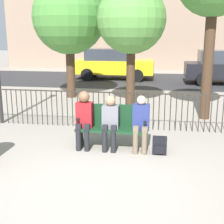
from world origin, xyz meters
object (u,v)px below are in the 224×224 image
seated_person_0 (84,116)px  tree_1 (131,20)px  seated_person_2 (141,121)px  parked_car_0 (113,63)px  tree_2 (69,18)px  park_bench (113,125)px  seated_person_1 (110,120)px  backpack (160,146)px

seated_person_0 → tree_1: size_ratio=0.31×
seated_person_0 → tree_1: (0.56, 4.16, 2.10)m
seated_person_2 → tree_1: 4.73m
tree_1 → parked_car_0: size_ratio=0.94×
seated_person_0 → parked_car_0: bearing=95.5°
seated_person_0 → tree_2: size_ratio=0.28×
park_bench → seated_person_0: seated_person_0 is taller
tree_2 → tree_1: bearing=-26.0°
seated_person_0 → seated_person_1: bearing=-0.5°
tree_1 → parked_car_0: 6.84m
seated_person_2 → tree_1: size_ratio=0.30×
park_bench → seated_person_0: bearing=-167.9°
backpack → seated_person_1: bearing=174.3°
park_bench → parked_car_0: size_ratio=0.36×
seated_person_1 → tree_1: (0.01, 4.17, 2.16)m
seated_person_1 → parked_car_0: parked_car_0 is taller
seated_person_1 → tree_2: bearing=114.1°
seated_person_1 → backpack: seated_person_1 is taller
tree_1 → seated_person_1: bearing=-90.1°
seated_person_1 → seated_person_0: bearing=179.5°
tree_1 → parked_car_0: tree_1 is taller
park_bench → tree_1: size_ratio=0.38×
seated_person_1 → seated_person_2: (0.63, 0.00, 0.00)m
seated_person_0 → backpack: size_ratio=3.46×
seated_person_2 → parked_car_0: 10.75m
park_bench → seated_person_2: (0.60, -0.13, 0.16)m
seated_person_0 → tree_1: 4.70m
seated_person_1 → parked_car_0: (-1.57, 10.52, 0.20)m
seated_person_1 → tree_2: tree_2 is taller
seated_person_1 → tree_1: size_ratio=0.29×
park_bench → parked_car_0: bearing=98.8°
tree_1 → parked_car_0: bearing=104.0°
tree_1 → tree_2: (-2.39, 1.17, 0.14)m
tree_1 → tree_2: tree_2 is taller
seated_person_2 → parked_car_0: bearing=101.8°
seated_person_1 → parked_car_0: 10.64m
seated_person_2 → backpack: 0.62m
seated_person_2 → parked_car_0: (-2.21, 10.52, 0.20)m
tree_1 → tree_2: 2.67m
seated_person_0 → tree_2: 6.07m
seated_person_2 → tree_1: bearing=98.5°
park_bench → tree_1: 4.65m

